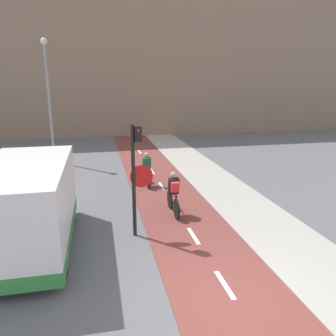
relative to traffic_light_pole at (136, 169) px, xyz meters
The scene contains 8 objects.
ground_plane 4.35m from the traffic_light_pole, 64.94° to the right, with size 120.00×120.00×0.00m, color #5B5B60.
bike_lane 4.34m from the traffic_light_pole, 64.88° to the right, with size 2.71×60.00×0.02m.
building_row_background 21.76m from the traffic_light_pole, 85.65° to the left, with size 60.00×5.20×12.39m.
traffic_light_pole is the anchor object (origin of this frame).
street_lamp_far 11.10m from the traffic_light_pole, 109.01° to the left, with size 0.36×0.36×6.76m.
cyclist_near 2.40m from the traffic_light_pole, 43.82° to the left, with size 0.46×1.70×1.52m.
cyclist_far 5.14m from the traffic_light_pole, 78.19° to the left, with size 0.46×1.64×1.51m.
van 3.13m from the traffic_light_pole, behind, with size 2.20×4.95×2.41m.
Camera 1 is at (-2.65, -5.61, 4.49)m, focal length 35.00 mm.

